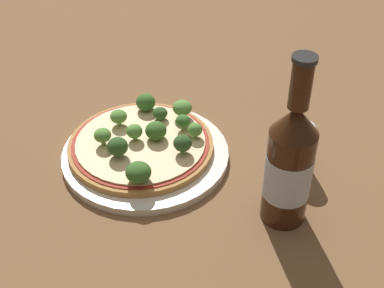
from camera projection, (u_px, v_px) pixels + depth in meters
name	position (u px, v px, depth m)	size (l,w,h in m)	color
ground_plane	(145.00, 160.00, 0.81)	(3.00, 3.00, 0.00)	brown
plate	(142.00, 154.00, 0.81)	(0.25, 0.25, 0.01)	silver
pizza	(140.00, 145.00, 0.81)	(0.22, 0.22, 0.01)	#B77F42
broccoli_floret_0	(159.00, 113.00, 0.85)	(0.02, 0.02, 0.02)	#89A866
broccoli_floret_1	(194.00, 130.00, 0.81)	(0.02, 0.02, 0.02)	#89A866
broccoli_floret_2	(137.00, 172.00, 0.73)	(0.04, 0.04, 0.03)	#89A866
broccoli_floret_3	(155.00, 131.00, 0.80)	(0.03, 0.03, 0.03)	#89A866
broccoli_floret_4	(133.00, 131.00, 0.80)	(0.02, 0.02, 0.03)	#89A866
broccoli_floret_5	(117.00, 117.00, 0.83)	(0.03, 0.03, 0.03)	#89A866
broccoli_floret_6	(116.00, 147.00, 0.77)	(0.03, 0.03, 0.03)	#89A866
broccoli_floret_7	(145.00, 102.00, 0.86)	(0.03, 0.03, 0.03)	#89A866
broccoli_floret_8	(181.00, 144.00, 0.77)	(0.03, 0.03, 0.03)	#89A866
broccoli_floret_9	(101.00, 136.00, 0.79)	(0.03, 0.03, 0.03)	#89A866
broccoli_floret_10	(181.00, 108.00, 0.85)	(0.03, 0.03, 0.03)	#89A866
broccoli_floret_11	(182.00, 121.00, 0.82)	(0.02, 0.02, 0.03)	#89A866
beer_bottle	(288.00, 164.00, 0.67)	(0.06, 0.06, 0.24)	#381E0F
pepper_shaker	(299.00, 147.00, 0.78)	(0.04, 0.04, 0.08)	#4C4C51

